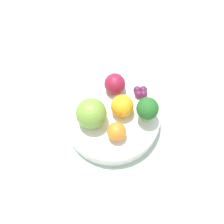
# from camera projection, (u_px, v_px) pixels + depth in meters

# --- Properties ---
(ground_plane) EXTENTS (6.00, 6.00, 0.00)m
(ground_plane) POSITION_uv_depth(u_px,v_px,m) (112.00, 125.00, 0.71)
(ground_plane) COLOR gray
(table_surface) EXTENTS (1.20, 1.20, 0.02)m
(table_surface) POSITION_uv_depth(u_px,v_px,m) (112.00, 123.00, 0.71)
(table_surface) COLOR #B2C6B2
(table_surface) RESTS_ON ground_plane
(bowl) EXTENTS (0.21, 0.21, 0.03)m
(bowl) POSITION_uv_depth(u_px,v_px,m) (112.00, 118.00, 0.68)
(bowl) COLOR white
(bowl) RESTS_ON table_surface
(broccoli) EXTENTS (0.05, 0.05, 0.06)m
(broccoli) POSITION_uv_depth(u_px,v_px,m) (147.00, 109.00, 0.63)
(broccoli) COLOR #99C17A
(broccoli) RESTS_ON bowl
(apple_red) EXTENTS (0.06, 0.06, 0.06)m
(apple_red) POSITION_uv_depth(u_px,v_px,m) (91.00, 113.00, 0.63)
(apple_red) COLOR olive
(apple_red) RESTS_ON bowl
(apple_green) EXTENTS (0.05, 0.05, 0.05)m
(apple_green) POSITION_uv_depth(u_px,v_px,m) (115.00, 84.00, 0.67)
(apple_green) COLOR maroon
(apple_green) RESTS_ON bowl
(orange_front) EXTENTS (0.04, 0.04, 0.04)m
(orange_front) POSITION_uv_depth(u_px,v_px,m) (117.00, 132.00, 0.63)
(orange_front) COLOR orange
(orange_front) RESTS_ON bowl
(orange_back) EXTENTS (0.05, 0.05, 0.05)m
(orange_back) POSITION_uv_depth(u_px,v_px,m) (122.00, 106.00, 0.65)
(orange_back) COLOR orange
(orange_back) RESTS_ON bowl
(grape_cluster) EXTENTS (0.03, 0.03, 0.02)m
(grape_cluster) POSITION_uv_depth(u_px,v_px,m) (141.00, 92.00, 0.68)
(grape_cluster) COLOR #5B1E42
(grape_cluster) RESTS_ON bowl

